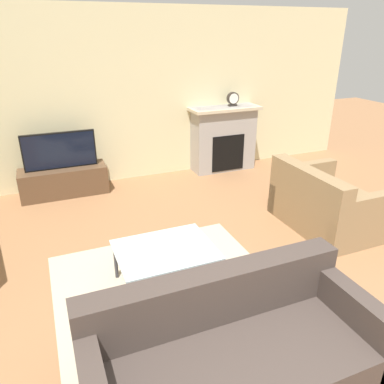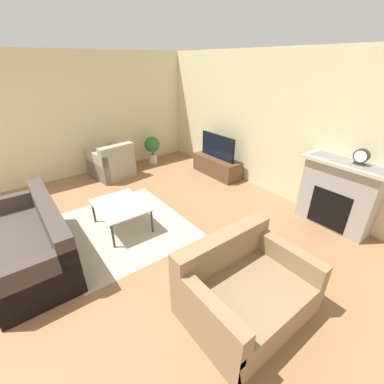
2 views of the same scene
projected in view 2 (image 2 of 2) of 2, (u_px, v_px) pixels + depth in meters
name	position (u px, v px, depth m)	size (l,w,h in m)	color
wall_back	(262.00, 123.00, 5.19)	(8.85, 0.06, 2.70)	beige
wall_left	(86.00, 116.00, 5.90)	(0.06, 8.10, 2.70)	beige
area_rug	(123.00, 227.00, 4.30)	(2.12, 1.93, 0.00)	#B7A88E
fireplace	(338.00, 193.00, 4.11)	(1.22, 0.46, 1.13)	#9E9993
tv_stand	(217.00, 166.00, 6.17)	(1.27, 0.45, 0.43)	brown
tv	(218.00, 147.00, 5.95)	(1.04, 0.06, 0.55)	black
couch_sectional	(32.00, 244.00, 3.45)	(1.96, 0.87, 0.82)	#3D332D
couch_loveseat	(244.00, 290.00, 2.75)	(1.00, 1.30, 0.82)	#8C704C
armchair_by_window	(112.00, 164.00, 6.04)	(0.97, 0.92, 0.82)	#9E937F
coffee_table	(121.00, 207.00, 4.12)	(0.92, 0.73, 0.43)	#333338
potted_plant	(152.00, 147.00, 6.76)	(0.40, 0.40, 0.72)	beige
mantel_clock	(361.00, 157.00, 3.69)	(0.21, 0.07, 0.24)	#28231E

